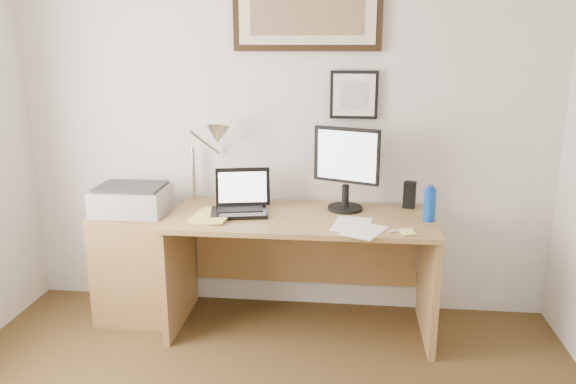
# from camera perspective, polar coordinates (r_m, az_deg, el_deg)

# --- Properties ---
(wall_back) EXTENTS (3.50, 0.02, 2.50)m
(wall_back) POSITION_cam_1_polar(r_m,az_deg,el_deg) (3.67, -0.47, 6.83)
(wall_back) COLOR silver
(wall_back) RESTS_ON ground
(side_cabinet) EXTENTS (0.50, 0.40, 0.73)m
(side_cabinet) POSITION_cam_1_polar(r_m,az_deg,el_deg) (3.82, -14.97, -7.15)
(side_cabinet) COLOR olive
(side_cabinet) RESTS_ON floor
(water_bottle) EXTENTS (0.07, 0.07, 0.20)m
(water_bottle) POSITION_cam_1_polar(r_m,az_deg,el_deg) (3.38, 14.20, -1.28)
(water_bottle) COLOR #0C3EA2
(water_bottle) RESTS_ON desk
(bottle_cap) EXTENTS (0.04, 0.04, 0.02)m
(bottle_cap) POSITION_cam_1_polar(r_m,az_deg,el_deg) (3.36, 14.32, 0.50)
(bottle_cap) COLOR #0C3EA2
(bottle_cap) RESTS_ON water_bottle
(speaker) EXTENTS (0.09, 0.08, 0.17)m
(speaker) POSITION_cam_1_polar(r_m,az_deg,el_deg) (3.64, 12.25, -0.28)
(speaker) COLOR black
(speaker) RESTS_ON desk
(paper_sheet_a) EXTENTS (0.25, 0.32, 0.00)m
(paper_sheet_a) POSITION_cam_1_polar(r_m,az_deg,el_deg) (3.27, 6.48, -3.29)
(paper_sheet_a) COLOR white
(paper_sheet_a) RESTS_ON desk
(paper_sheet_b) EXTENTS (0.29, 0.33, 0.00)m
(paper_sheet_b) POSITION_cam_1_polar(r_m,az_deg,el_deg) (3.16, 7.74, -3.92)
(paper_sheet_b) COLOR white
(paper_sheet_b) RESTS_ON desk
(sticky_pad) EXTENTS (0.10, 0.10, 0.01)m
(sticky_pad) POSITION_cam_1_polar(r_m,az_deg,el_deg) (3.16, 12.10, -4.07)
(sticky_pad) COLOR #F4EF73
(sticky_pad) RESTS_ON desk
(marker_pen) EXTENTS (0.14, 0.06, 0.02)m
(marker_pen) POSITION_cam_1_polar(r_m,az_deg,el_deg) (3.19, 11.40, -3.82)
(marker_pen) COLOR white
(marker_pen) RESTS_ON desk
(book) EXTENTS (0.24, 0.31, 0.02)m
(book) POSITION_cam_1_polar(r_m,az_deg,el_deg) (3.44, -9.35, -2.29)
(book) COLOR #E1DE69
(book) RESTS_ON desk
(desk) EXTENTS (1.60, 0.70, 0.75)m
(desk) POSITION_cam_1_polar(r_m,az_deg,el_deg) (3.56, 1.44, -5.64)
(desk) COLOR olive
(desk) RESTS_ON floor
(laptop) EXTENTS (0.38, 0.36, 0.26)m
(laptop) POSITION_cam_1_polar(r_m,az_deg,el_deg) (3.48, -4.85, -1.13)
(laptop) COLOR black
(laptop) RESTS_ON desk
(lcd_monitor) EXTENTS (0.40, 0.22, 0.52)m
(lcd_monitor) POSITION_cam_1_polar(r_m,az_deg,el_deg) (3.47, 5.94, 2.77)
(lcd_monitor) COLOR black
(lcd_monitor) RESTS_ON desk
(printer) EXTENTS (0.44, 0.34, 0.18)m
(printer) POSITION_cam_1_polar(r_m,az_deg,el_deg) (3.64, -15.61, -0.73)
(printer) COLOR #A3A3A5
(printer) RESTS_ON side_cabinet
(desk_lamp) EXTENTS (0.29, 0.27, 0.53)m
(desk_lamp) POSITION_cam_1_polar(r_m,az_deg,el_deg) (3.57, -7.38, 5.46)
(desk_lamp) COLOR silver
(desk_lamp) RESTS_ON desk
(picture_large) EXTENTS (0.92, 0.04, 0.47)m
(picture_large) POSITION_cam_1_polar(r_m,az_deg,el_deg) (3.60, 1.95, 17.84)
(picture_large) COLOR black
(picture_large) RESTS_ON wall_back
(picture_small) EXTENTS (0.30, 0.03, 0.30)m
(picture_small) POSITION_cam_1_polar(r_m,az_deg,el_deg) (3.60, 6.72, 9.78)
(picture_small) COLOR black
(picture_small) RESTS_ON wall_back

